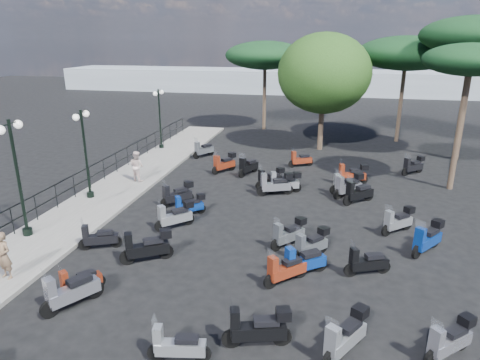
% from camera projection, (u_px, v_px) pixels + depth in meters
% --- Properties ---
extents(ground, '(120.00, 120.00, 0.00)m').
position_uv_depth(ground, '(232.00, 221.00, 18.01)').
color(ground, black).
rests_on(ground, ground).
extents(sidewalk, '(3.00, 30.00, 0.15)m').
position_uv_depth(sidewalk, '(123.00, 185.00, 22.09)').
color(sidewalk, slate).
rests_on(sidewalk, ground).
extents(railing, '(0.04, 26.04, 1.10)m').
position_uv_depth(railing, '(97.00, 170.00, 21.90)').
color(railing, black).
rests_on(railing, sidewalk).
extents(lamp_post_0, '(0.42, 1.31, 4.46)m').
position_uv_depth(lamp_post_0, '(17.00, 171.00, 15.59)').
color(lamp_post_0, black).
rests_on(lamp_post_0, sidewalk).
extents(lamp_post_1, '(0.37, 1.22, 4.14)m').
position_uv_depth(lamp_post_1, '(85.00, 149.00, 19.51)').
color(lamp_post_1, black).
rests_on(lamp_post_1, sidewalk).
extents(lamp_post_2, '(0.35, 1.17, 3.96)m').
position_uv_depth(lamp_post_2, '(160.00, 115.00, 28.56)').
color(lamp_post_2, black).
rests_on(lamp_post_2, sidewalk).
extents(woman, '(0.63, 0.48, 1.54)m').
position_uv_depth(woman, '(4.00, 256.00, 13.23)').
color(woman, brown).
rests_on(woman, sidewalk).
extents(pedestrian_far, '(0.95, 0.85, 1.60)m').
position_uv_depth(pedestrian_far, '(137.00, 166.00, 22.32)').
color(pedestrian_far, beige).
rests_on(pedestrian_far, sidewalk).
extents(scooter_1, '(0.98, 1.23, 1.18)m').
position_uv_depth(scooter_1, '(80.00, 282.00, 12.72)').
color(scooter_1, black).
rests_on(scooter_1, ground).
extents(scooter_2, '(1.45, 0.78, 1.22)m').
position_uv_depth(scooter_2, '(99.00, 238.00, 15.49)').
color(scooter_2, black).
rests_on(scooter_2, ground).
extents(scooter_3, '(1.29, 1.03, 1.20)m').
position_uv_depth(scooter_3, '(189.00, 206.00, 18.41)').
color(scooter_3, black).
rests_on(scooter_3, ground).
extents(scooter_4, '(1.11, 1.51, 1.37)m').
position_uv_depth(scooter_4, '(224.00, 164.00, 24.30)').
color(scooter_4, black).
rests_on(scooter_4, ground).
extents(scooter_5, '(1.04, 1.51, 1.37)m').
position_uv_depth(scooter_5, '(203.00, 150.00, 27.38)').
color(scooter_5, black).
rests_on(scooter_5, ground).
extents(scooter_6, '(1.12, 1.65, 1.49)m').
position_uv_depth(scooter_6, '(71.00, 292.00, 12.06)').
color(scooter_6, black).
rests_on(scooter_6, ground).
extents(scooter_7, '(1.64, 1.13, 1.46)m').
position_uv_depth(scooter_7, '(147.00, 247.00, 14.57)').
color(scooter_7, black).
rests_on(scooter_7, ground).
extents(scooter_8, '(1.33, 1.33, 1.37)m').
position_uv_depth(scooter_8, '(175.00, 216.00, 17.16)').
color(scooter_8, black).
rests_on(scooter_8, ground).
extents(scooter_9, '(1.26, 1.39, 1.36)m').
position_uv_depth(scooter_9, '(177.00, 195.00, 19.50)').
color(scooter_9, black).
rests_on(scooter_9, ground).
extents(scooter_10, '(1.38, 1.19, 1.32)m').
position_uv_depth(scooter_10, '(270.00, 179.00, 21.75)').
color(scooter_10, black).
rests_on(scooter_10, ground).
extents(scooter_11, '(0.91, 1.67, 1.41)m').
position_uv_depth(scooter_11, '(248.00, 167.00, 23.80)').
color(scooter_11, black).
rests_on(scooter_11, ground).
extents(scooter_12, '(1.53, 0.54, 1.22)m').
position_uv_depth(scooter_12, '(177.00, 346.00, 10.08)').
color(scooter_12, black).
rests_on(scooter_12, ground).
extents(scooter_13, '(1.47, 1.14, 1.39)m').
position_uv_depth(scooter_13, '(303.00, 262.00, 13.72)').
color(scooter_13, black).
rests_on(scooter_13, ground).
extents(scooter_14, '(1.27, 1.24, 1.33)m').
position_uv_depth(scooter_14, '(285.00, 270.00, 13.30)').
color(scooter_14, black).
rests_on(scooter_14, ground).
extents(scooter_15, '(1.73, 0.95, 1.45)m').
position_uv_depth(scooter_15, '(275.00, 185.00, 20.74)').
color(scooter_15, black).
rests_on(scooter_15, ground).
extents(scooter_16, '(1.69, 0.79, 1.38)m').
position_uv_depth(scooter_16, '(285.00, 183.00, 21.09)').
color(scooter_16, black).
rests_on(scooter_16, ground).
extents(scooter_17, '(1.42, 0.90, 1.25)m').
position_uv_depth(scooter_17, '(300.00, 160.00, 25.34)').
color(scooter_17, black).
rests_on(scooter_17, ground).
extents(scooter_18, '(1.10, 1.54, 1.39)m').
position_uv_depth(scooter_18, '(345.00, 337.00, 10.25)').
color(scooter_18, black).
rests_on(scooter_18, ground).
extents(scooter_19, '(1.72, 0.76, 1.40)m').
position_uv_depth(scooter_19, '(258.00, 328.00, 10.54)').
color(scooter_19, black).
rests_on(scooter_19, ground).
extents(scooter_20, '(1.21, 1.34, 1.31)m').
position_uv_depth(scooter_20, '(289.00, 234.00, 15.67)').
color(scooter_20, black).
rests_on(scooter_20, ground).
extents(scooter_21, '(1.43, 1.26, 1.43)m').
position_uv_depth(scooter_21, '(358.00, 193.00, 19.73)').
color(scooter_21, black).
rests_on(scooter_21, ground).
extents(scooter_22, '(1.43, 1.36, 1.43)m').
position_uv_depth(scooter_22, '(348.00, 186.00, 20.54)').
color(scooter_22, black).
rests_on(scooter_22, ground).
extents(scooter_23, '(1.71, 0.75, 1.39)m').
position_uv_depth(scooter_23, '(352.00, 174.00, 22.34)').
color(scooter_23, black).
rests_on(scooter_23, ground).
extents(scooter_24, '(1.30, 1.19, 1.28)m').
position_uv_depth(scooter_24, '(450.00, 340.00, 10.18)').
color(scooter_24, black).
rests_on(scooter_24, ground).
extents(scooter_25, '(1.51, 0.80, 1.27)m').
position_uv_depth(scooter_25, '(367.00, 263.00, 13.76)').
color(scooter_25, black).
rests_on(scooter_25, ground).
extents(scooter_26, '(1.32, 1.22, 1.30)m').
position_uv_depth(scooter_26, '(398.00, 221.00, 16.76)').
color(scooter_26, black).
rests_on(scooter_26, ground).
extents(scooter_27, '(1.25, 1.53, 1.44)m').
position_uv_depth(scooter_27, '(427.00, 239.00, 15.18)').
color(scooter_27, black).
rests_on(scooter_27, ground).
extents(scooter_28, '(1.63, 0.80, 1.34)m').
position_uv_depth(scooter_28, '(347.00, 184.00, 20.92)').
color(scooter_28, black).
rests_on(scooter_28, ground).
extents(scooter_29, '(1.31, 1.20, 1.29)m').
position_uv_depth(scooter_29, '(413.00, 166.00, 23.96)').
color(scooter_29, black).
rests_on(scooter_29, ground).
extents(scooter_30, '(1.21, 1.34, 1.31)m').
position_uv_depth(scooter_30, '(311.00, 245.00, 14.85)').
color(scooter_30, black).
rests_on(scooter_30, ground).
extents(broadleaf_tree, '(6.11, 6.11, 7.70)m').
position_uv_depth(broadleaf_tree, '(324.00, 74.00, 27.86)').
color(broadleaf_tree, '#38281E').
rests_on(broadleaf_tree, ground).
extents(pine_0, '(6.79, 6.79, 7.47)m').
position_uv_depth(pine_0, '(406.00, 53.00, 29.75)').
color(pine_0, '#38281E').
rests_on(pine_0, ground).
extents(pine_1, '(6.36, 6.36, 8.57)m').
position_uv_depth(pine_1, '(476.00, 36.00, 24.69)').
color(pine_1, '#38281E').
rests_on(pine_1, ground).
extents(pine_2, '(6.38, 6.38, 7.09)m').
position_uv_depth(pine_2, '(265.00, 55.00, 34.05)').
color(pine_2, '#38281E').
rests_on(pine_2, ground).
extents(pine_3, '(4.34, 4.34, 7.12)m').
position_uv_depth(pine_3, '(470.00, 61.00, 19.81)').
color(pine_3, '#38281E').
rests_on(pine_3, ground).
extents(distant_hills, '(70.00, 8.00, 3.00)m').
position_uv_depth(distant_hills, '(307.00, 81.00, 59.21)').
color(distant_hills, gray).
rests_on(distant_hills, ground).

